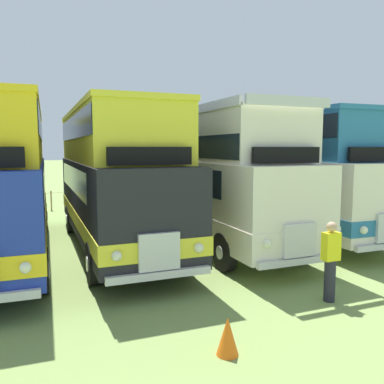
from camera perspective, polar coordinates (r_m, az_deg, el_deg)
name	(u,v)px	position (r m, az deg, el deg)	size (l,w,h in m)	color
ground_plane	(62,252)	(13.44, -18.10, -8.12)	(200.00, 200.00, 0.00)	#7A934C
bus_third_in_row	(0,174)	(13.50, -25.70, 2.29)	(2.77, 11.29, 4.49)	#1E339E
bus_fourth_in_row	(113,173)	(13.24, -11.18, 2.70)	(2.66, 10.06, 4.49)	black
bus_fifth_in_row	(209,174)	(14.11, 2.50, 2.57)	(2.71, 10.22, 4.52)	silver
bus_sixth_in_row	(282,168)	(16.20, 12.72, 3.31)	(2.74, 10.57, 4.49)	silver
cone_mid_row	(228,336)	(6.74, 5.10, -19.78)	(0.36, 0.36, 0.62)	orange
marshal_person	(330,261)	(9.10, 19.15, -9.25)	(0.36, 0.24, 1.73)	#23232D
rope_fence_line	(51,198)	(22.21, -19.46, -0.76)	(22.90, 0.08, 1.05)	#8C704C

